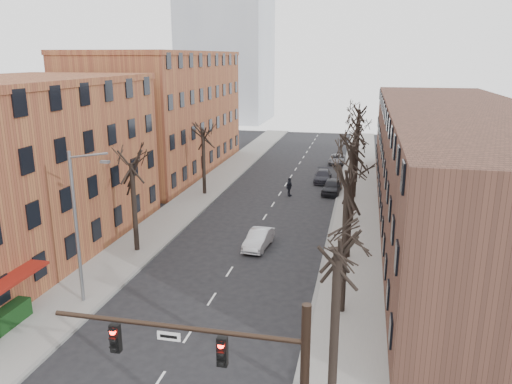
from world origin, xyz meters
The scene contains 19 objects.
sidewalk_left centered at (-8.00, 35.00, 0.07)m, with size 4.00×90.00×0.15m, color gray.
sidewalk_right centered at (8.00, 35.00, 0.07)m, with size 4.00×90.00×0.15m, color gray.
building_left_far centered at (-16.00, 44.00, 7.00)m, with size 12.00×28.00×14.00m, color brown.
building_right centered at (16.00, 30.00, 5.00)m, with size 12.00×50.00×10.00m, color #523126.
awning_left centered at (-9.40, 6.00, 0.00)m, with size 1.20×7.00×0.15m, color maroon.
tree_right_b centered at (7.60, 12.00, 0.00)m, with size 5.20×5.20×10.80m, color black, non-canonical shape.
tree_right_c centered at (7.60, 20.00, 0.00)m, with size 5.20×5.20×11.60m, color black, non-canonical shape.
tree_right_d centered at (7.60, 28.00, 0.00)m, with size 5.20×5.20×10.00m, color black, non-canonical shape.
tree_right_e centered at (7.60, 36.00, 0.00)m, with size 5.20×5.20×10.80m, color black, non-canonical shape.
tree_right_f centered at (7.60, 44.00, 0.00)m, with size 5.20×5.20×11.60m, color black, non-canonical shape.
tree_left_a centered at (-7.60, 18.00, 0.00)m, with size 5.20×5.20×9.50m, color black, non-canonical shape.
tree_left_b centered at (-7.60, 34.00, 0.00)m, with size 5.20×5.20×9.50m, color black, non-canonical shape.
signal_mast_arm centered at (5.45, -1.00, 4.40)m, with size 8.14×0.30×7.20m.
streetlight centered at (-7.03, 10.00, 5.01)m, with size 2.45×0.22×9.03m.
silver_sedan centered at (1.00, 20.69, 0.68)m, with size 1.43×4.11×1.35m, color silver.
parked_car_near centered at (5.30, 37.31, 0.76)m, with size 1.79×4.46×1.52m, color black.
parked_car_mid centered at (3.94, 42.10, 0.66)m, with size 1.85×4.54×1.32m, color black.
parked_car_far centered at (4.90, 52.63, 0.60)m, with size 2.00×4.34×1.21m, color slate.
pedestrian_crossing centered at (1.08, 35.32, 0.96)m, with size 1.13×0.47×1.93m, color black.
Camera 1 is at (8.31, -13.67, 13.94)m, focal length 35.00 mm.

